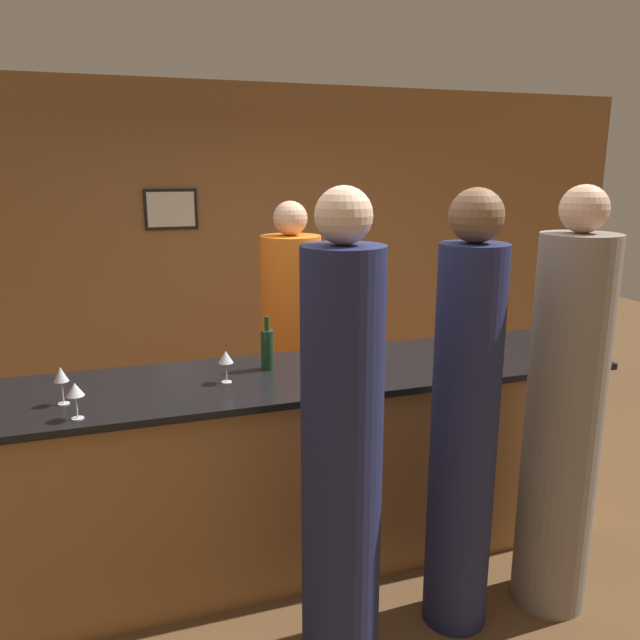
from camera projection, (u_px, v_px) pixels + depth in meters
ground_plane at (318, 546)px, 3.53m from camera, size 14.00×14.00×0.00m
back_wall at (229, 248)px, 5.52m from camera, size 8.00×0.08×2.80m
bar_counter at (317, 462)px, 3.41m from camera, size 3.20×0.79×1.05m
bartender at (292, 353)px, 4.22m from camera, size 0.40×0.40×1.88m
guest_0 at (464, 429)px, 2.75m from camera, size 0.29×0.29×2.01m
guest_1 at (563, 421)px, 2.89m from camera, size 0.35×0.35×2.02m
guest_2 at (342, 460)px, 2.47m from camera, size 0.32×0.32×2.03m
wine_bottle_0 at (267, 349)px, 3.29m from camera, size 0.07×0.07×0.29m
wine_glass_0 at (75, 391)px, 2.62m from camera, size 0.08×0.08×0.16m
wine_glass_1 at (481, 341)px, 3.41m from camera, size 0.08×0.08×0.16m
wine_glass_2 at (598, 339)px, 3.39m from camera, size 0.08×0.08×0.18m
wine_glass_3 at (61, 376)px, 2.79m from camera, size 0.07×0.07×0.18m
wine_glass_4 at (582, 345)px, 3.36m from camera, size 0.06×0.06×0.15m
wine_glass_5 at (226, 358)px, 3.08m from camera, size 0.07×0.07×0.16m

